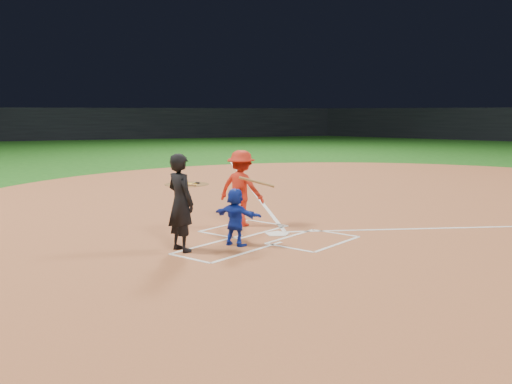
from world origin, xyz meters
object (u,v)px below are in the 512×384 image
Objects in this scene: home_plate at (277,234)px; catcher at (235,217)px; umpire at (181,203)px; on_deck_circle at (187,184)px; batter_at_plate at (241,188)px.

catcher is (-0.03, -1.43, 0.60)m from home_plate.
catcher is at bearing -108.53° from umpire.
umpire is (-0.55, -1.02, 0.37)m from catcher.
umpire is at bearing -45.06° from on_deck_circle.
batter_at_plate is (-0.71, 2.71, -0.05)m from umpire.
umpire is at bearing 76.76° from home_plate.
home_plate is 1.55m from catcher.
catcher is 2.13m from batter_at_plate.
catcher is at bearing -53.27° from batter_at_plate.
umpire reaches higher than catcher.
on_deck_circle is 0.92× the size of batter_at_plate.
home_plate is 0.50× the size of catcher.
umpire reaches higher than on_deck_circle.
batter_at_plate is (-1.26, 1.69, 0.32)m from catcher.
on_deck_circle is at bearing -45.07° from catcher.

